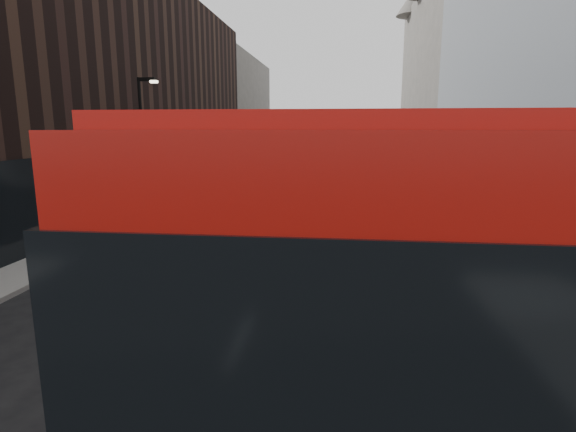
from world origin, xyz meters
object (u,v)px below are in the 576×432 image
(street_lamp, at_px, (144,137))
(car_c, at_px, (328,184))
(red_bus, at_px, (342,247))
(car_a, at_px, (358,232))
(car_b, at_px, (346,201))
(grey_bus, at_px, (348,154))

(street_lamp, height_order, car_c, street_lamp)
(red_bus, bearing_deg, car_a, 86.15)
(car_a, xyz_separation_m, car_b, (-0.43, 7.32, -0.00))
(red_bus, bearing_deg, car_b, 89.17)
(red_bus, height_order, grey_bus, red_bus)
(street_lamp, xyz_separation_m, red_bus, (10.33, -14.78, -1.55))
(grey_bus, distance_m, car_b, 20.75)
(red_bus, height_order, car_c, red_bus)
(red_bus, distance_m, car_a, 9.47)
(street_lamp, distance_m, red_bus, 18.09)
(street_lamp, xyz_separation_m, car_b, (10.45, 1.81, -3.42))
(street_lamp, bearing_deg, car_c, 49.25)
(car_a, height_order, car_c, car_a)
(street_lamp, distance_m, grey_bus, 24.98)
(car_c, bearing_deg, car_b, -86.00)
(red_bus, bearing_deg, street_lamp, 124.56)
(red_bus, height_order, car_a, red_bus)
(car_c, bearing_deg, street_lamp, -135.34)
(grey_bus, height_order, car_c, grey_bus)
(car_b, xyz_separation_m, car_c, (-1.33, 8.78, -0.15))
(red_bus, distance_m, car_b, 16.69)
(car_b, distance_m, car_c, 8.88)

